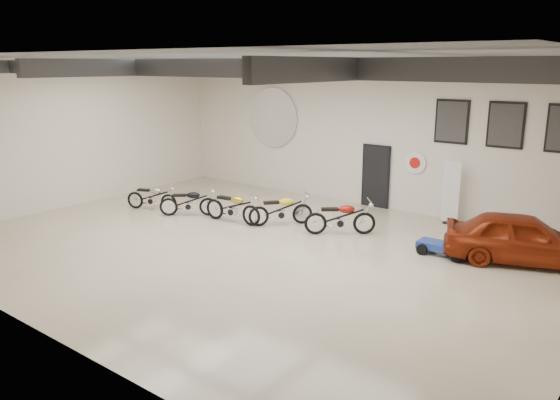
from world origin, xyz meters
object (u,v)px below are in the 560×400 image
Objects in this scene: banner_stand at (451,193)px; go_kart at (449,245)px; motorcycle_gold at (233,206)px; motorcycle_red at (340,217)px; vintage_car at (523,238)px; motorcycle_silver at (152,196)px; motorcycle_yellow at (281,209)px; motorcycle_black at (188,201)px.

go_kart is (1.11, -2.90, -0.67)m from banner_stand.
motorcycle_gold is 3.44m from motorcycle_red.
vintage_car reaches higher than go_kart.
go_kart is (9.71, 1.65, -0.17)m from motorcycle_silver.
motorcycle_yellow is 6.82m from vintage_car.
motorcycle_red is 0.54× the size of vintage_car.
motorcycle_gold and motorcycle_red have the same top height.
motorcycle_gold is 1.52m from motorcycle_yellow.
motorcycle_gold is 0.54× the size of vintage_car.
motorcycle_yellow is at bearing 150.19° from motorcycle_red.
banner_stand is 3.18m from go_kart.
motorcycle_gold reaches higher than motorcycle_black.
banner_stand reaches higher than motorcycle_red.
go_kart is (3.21, 0.11, -0.23)m from motorcycle_red.
motorcycle_red is at bearing 11.36° from motorcycle_gold.
motorcycle_gold is at bearing -28.64° from motorcycle_black.
vintage_car is at bearing -46.71° from banner_stand.
motorcycle_silver is 0.48× the size of vintage_car.
vintage_car is at bearing 22.16° from go_kart.
motorcycle_silver is at bearing 145.28° from motorcycle_yellow.
vintage_car is at bearing -29.60° from motorcycle_red.
banner_stand is 3.52m from vintage_car.
banner_stand is 5.25m from motorcycle_yellow.
motorcycle_gold reaches higher than motorcycle_silver.
go_kart is 1.75m from vintage_car.
vintage_car is (9.76, 2.06, 0.16)m from motorcycle_black.
motorcycle_black is 8.30m from go_kart.
motorcycle_red is 1.25× the size of go_kart.
motorcycle_silver is 0.89× the size of motorcycle_red.
motorcycle_silver is at bearing 81.30° from vintage_car.
go_kart is at bearing 92.27° from vintage_car.
banner_stand is 0.52× the size of vintage_car.
motorcycle_red is at bearing -24.32° from motorcycle_black.
motorcycle_red reaches higher than motorcycle_black.
banner_stand reaches higher than motorcycle_gold.
motorcycle_gold is 8.28m from vintage_car.
vintage_car is at bearing -26.94° from motorcycle_black.
vintage_car reaches higher than motorcycle_silver.
vintage_car is (8.09, 1.76, 0.11)m from motorcycle_gold.
motorcycle_red reaches higher than go_kart.
banner_stand is at bearing -10.33° from motorcycle_yellow.
motorcycle_yellow is (1.36, 0.68, -0.02)m from motorcycle_gold.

